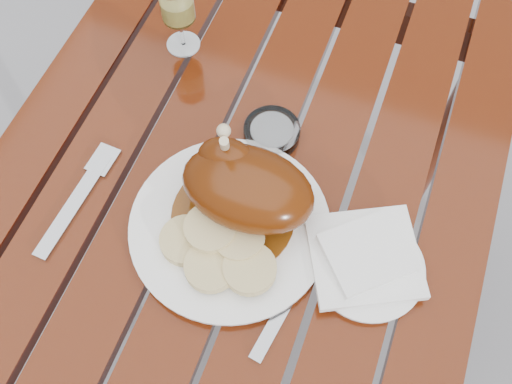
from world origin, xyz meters
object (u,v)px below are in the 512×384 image
ashtray (272,132)px  side_plate (368,268)px  wine_glass (179,16)px  table (234,282)px  dinner_plate (230,227)px

ashtray → side_plate: bearing=-39.1°
side_plate → ashtray: ashtray is taller
side_plate → ashtray: size_ratio=1.78×
wine_glass → side_plate: bearing=-35.2°
table → wine_glass: size_ratio=8.37×
table → wine_glass: 0.56m
dinner_plate → ashtray: size_ratio=3.25×
table → side_plate: size_ratio=7.20×
wine_glass → ashtray: wine_glass is taller
table → ashtray: size_ratio=12.81×
dinner_plate → side_plate: dinner_plate is taller
table → side_plate: (0.23, -0.03, 0.38)m
ashtray → table: bearing=-99.2°
table → wine_glass: wine_glass is taller
table → wine_glass: (-0.19, 0.28, 0.45)m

